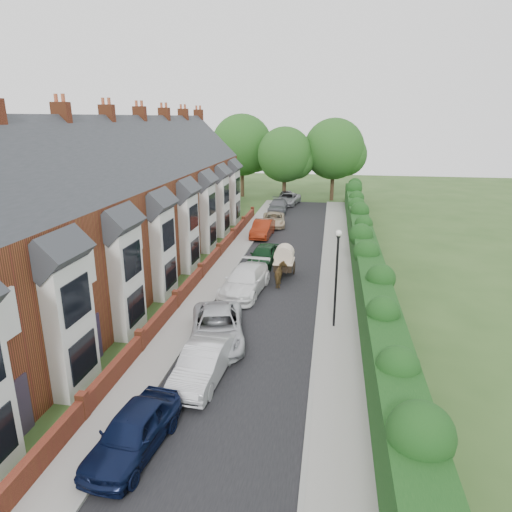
{
  "coord_description": "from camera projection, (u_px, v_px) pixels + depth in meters",
  "views": [
    {
      "loc": [
        2.97,
        -17.65,
        10.36
      ],
      "look_at": [
        -1.42,
        8.7,
        2.2
      ],
      "focal_mm": 32.0,
      "sensor_mm": 36.0,
      "label": 1
    }
  ],
  "objects": [
    {
      "name": "horse",
      "position": [
        281.0,
        275.0,
        28.98
      ],
      "size": [
        0.95,
        1.81,
        1.47
      ],
      "primitive_type": "imported",
      "rotation": [
        0.0,
        0.0,
        3.24
      ],
      "color": "#523D1E",
      "rests_on": "ground"
    },
    {
      "name": "ground",
      "position": [
        255.0,
        362.0,
        20.15
      ],
      "size": [
        140.0,
        140.0,
        0.0
      ],
      "primitive_type": "plane",
      "color": "#2D4C1E",
      "rests_on": "ground"
    },
    {
      "name": "car_extra_far",
      "position": [
        288.0,
        199.0,
        55.99
      ],
      "size": [
        3.08,
        5.36,
        1.41
      ],
      "primitive_type": "imported",
      "rotation": [
        0.0,
        0.0,
        -0.15
      ],
      "color": "#9D9EA4",
      "rests_on": "ground"
    },
    {
      "name": "pavement_hedge_side",
      "position": [
        337.0,
        281.0,
        29.94
      ],
      "size": [
        2.2,
        58.0,
        0.12
      ],
      "primitive_type": "cube",
      "color": "gray",
      "rests_on": "ground"
    },
    {
      "name": "garden_wall_row",
      "position": [
        201.0,
        273.0,
        30.28
      ],
      "size": [
        0.35,
        40.35,
        1.1
      ],
      "color": "brown",
      "rests_on": "ground"
    },
    {
      "name": "car_silver_b",
      "position": [
        217.0,
        327.0,
        21.76
      ],
      "size": [
        3.67,
        5.81,
        1.5
      ],
      "primitive_type": "imported",
      "rotation": [
        0.0,
        0.0,
        0.23
      ],
      "color": "silver",
      "rests_on": "ground"
    },
    {
      "name": "car_navy",
      "position": [
        133.0,
        432.0,
        14.54
      ],
      "size": [
        2.2,
        4.48,
        1.47
      ],
      "primitive_type": "imported",
      "rotation": [
        0.0,
        0.0,
        -0.11
      ],
      "color": "black",
      "rests_on": "ground"
    },
    {
      "name": "tree_far_back",
      "position": [
        245.0,
        147.0,
        60.2
      ],
      "size": [
        8.4,
        8.0,
        10.82
      ],
      "color": "#332316",
      "rests_on": "ground"
    },
    {
      "name": "lamppost",
      "position": [
        337.0,
        267.0,
        22.42
      ],
      "size": [
        0.32,
        0.32,
        5.16
      ],
      "color": "black",
      "rests_on": "ground"
    },
    {
      "name": "tree_far_right",
      "position": [
        337.0,
        150.0,
        57.47
      ],
      "size": [
        7.98,
        7.6,
        10.31
      ],
      "color": "#332316",
      "rests_on": "ground"
    },
    {
      "name": "car_green",
      "position": [
        264.0,
        255.0,
        33.15
      ],
      "size": [
        2.26,
        4.56,
        1.5
      ],
      "primitive_type": "imported",
      "rotation": [
        0.0,
        0.0,
        -0.12
      ],
      "color": "black",
      "rests_on": "ground"
    },
    {
      "name": "car_silver_a",
      "position": [
        203.0,
        364.0,
        18.55
      ],
      "size": [
        1.86,
        4.61,
        1.49
      ],
      "primitive_type": "imported",
      "rotation": [
        0.0,
        0.0,
        -0.06
      ],
      "color": "silver",
      "rests_on": "ground"
    },
    {
      "name": "car_white",
      "position": [
        245.0,
        281.0,
        27.79
      ],
      "size": [
        2.76,
        5.68,
        1.59
      ],
      "primitive_type": "imported",
      "rotation": [
        0.0,
        0.0,
        -0.1
      ],
      "color": "white",
      "rests_on": "ground"
    },
    {
      "name": "car_black",
      "position": [
        287.0,
        197.0,
        56.72
      ],
      "size": [
        2.62,
        4.92,
        1.59
      ],
      "primitive_type": "imported",
      "rotation": [
        0.0,
        0.0,
        0.17
      ],
      "color": "black",
      "rests_on": "ground"
    },
    {
      "name": "tree_far_left",
      "position": [
        288.0,
        156.0,
        56.7
      ],
      "size": [
        7.14,
        6.8,
        9.29
      ],
      "color": "#332316",
      "rests_on": "ground"
    },
    {
      "name": "car_grey",
      "position": [
        278.0,
        206.0,
        51.53
      ],
      "size": [
        2.17,
        5.02,
        1.44
      ],
      "primitive_type": "imported",
      "rotation": [
        0.0,
        0.0,
        0.03
      ],
      "color": "#595B60",
      "rests_on": "ground"
    },
    {
      "name": "horse_cart",
      "position": [
        284.0,
        259.0,
        30.61
      ],
      "size": [
        1.37,
        3.02,
        2.18
      ],
      "color": "black",
      "rests_on": "ground"
    },
    {
      "name": "car_red",
      "position": [
        263.0,
        229.0,
        40.96
      ],
      "size": [
        1.77,
        4.64,
        1.51
      ],
      "primitive_type": "imported",
      "rotation": [
        0.0,
        0.0,
        -0.04
      ],
      "color": "maroon",
      "rests_on": "ground"
    },
    {
      "name": "kerb_house_side",
      "position": [
        231.0,
        275.0,
        31.06
      ],
      "size": [
        0.18,
        58.0,
        0.13
      ],
      "primitive_type": "cube",
      "color": "gray",
      "rests_on": "ground"
    },
    {
      "name": "kerb_hedge_side",
      "position": [
        321.0,
        280.0,
        30.1
      ],
      "size": [
        0.18,
        58.0,
        0.13
      ],
      "primitive_type": "cube",
      "color": "gray",
      "rests_on": "ground"
    },
    {
      "name": "car_beige",
      "position": [
        274.0,
        220.0,
        45.04
      ],
      "size": [
        2.7,
        4.92,
        1.31
      ],
      "primitive_type": "imported",
      "rotation": [
        0.0,
        0.0,
        0.12
      ],
      "color": "#C1AB8B",
      "rests_on": "ground"
    },
    {
      "name": "hedge",
      "position": [
        367.0,
        260.0,
        29.21
      ],
      "size": [
        2.1,
        58.0,
        2.85
      ],
      "color": "#113712",
      "rests_on": "ground"
    },
    {
      "name": "terrace_row",
      "position": [
        118.0,
        210.0,
        29.96
      ],
      "size": [
        9.05,
        40.5,
        11.5
      ],
      "color": "brown",
      "rests_on": "ground"
    },
    {
      "name": "road",
      "position": [
        275.0,
        278.0,
        30.6
      ],
      "size": [
        6.0,
        58.0,
        0.02
      ],
      "primitive_type": "cube",
      "color": "black",
      "rests_on": "ground"
    },
    {
      "name": "pavement_house_side",
      "position": [
        219.0,
        274.0,
        31.19
      ],
      "size": [
        1.7,
        58.0,
        0.12
      ],
      "primitive_type": "cube",
      "color": "gray",
      "rests_on": "ground"
    }
  ]
}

